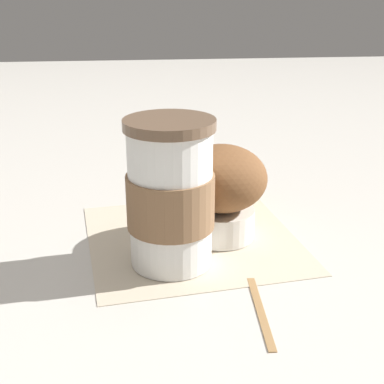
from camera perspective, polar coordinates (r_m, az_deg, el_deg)
The scene contains 6 objects.
ground_plane at distance 0.59m, azimuth 0.00°, elevation -4.97°, with size 3.00×3.00×0.00m, color beige.
paper_napkin at distance 0.59m, azimuth 0.00°, elevation -4.91°, with size 0.22×0.22×0.00m, color beige.
coffee_cup at distance 0.51m, azimuth -2.31°, elevation -0.35°, with size 0.09×0.09×0.15m.
muffin at distance 0.57m, azimuth 3.18°, elevation 0.38°, with size 0.10×0.10×0.10m.
banana at distance 0.67m, azimuth 2.89°, elevation -0.41°, with size 0.10×0.12×0.03m.
wooden_stirrer at distance 0.47m, azimuth 7.33°, elevation -12.46°, with size 0.11×0.01×0.00m, color #9E7547.
Camera 1 is at (-0.53, 0.06, 0.26)m, focal length 50.00 mm.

